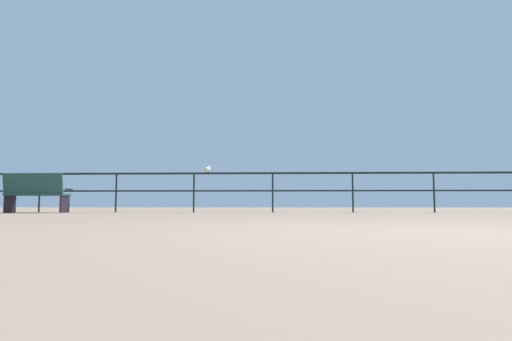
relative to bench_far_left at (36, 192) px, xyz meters
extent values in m
plane|color=#87715B|center=(6.83, -7.04, -0.51)|extent=(60.00, 60.00, 0.00)
cube|color=black|center=(6.83, 0.74, 0.50)|extent=(22.48, 0.05, 0.05)
cube|color=black|center=(6.83, 0.74, 0.05)|extent=(22.48, 0.04, 0.04)
cylinder|color=black|center=(-0.33, 0.74, -0.01)|extent=(0.04, 0.04, 1.01)
cylinder|color=black|center=(1.72, 0.74, -0.01)|extent=(0.04, 0.04, 1.01)
cylinder|color=black|center=(3.76, 0.74, -0.01)|extent=(0.04, 0.04, 1.01)
cylinder|color=black|center=(5.81, 0.74, -0.01)|extent=(0.04, 0.04, 1.01)
cylinder|color=black|center=(7.85, 0.74, -0.01)|extent=(0.04, 0.04, 1.01)
cylinder|color=black|center=(9.89, 0.74, -0.01)|extent=(0.04, 0.04, 1.01)
cube|color=#234740|center=(0.00, 0.09, -0.07)|extent=(1.45, 0.58, 0.05)
cube|color=#234740|center=(0.01, -0.14, 0.19)|extent=(1.43, 0.20, 0.52)
cube|color=black|center=(0.67, 0.12, -0.29)|extent=(0.06, 0.47, 0.44)
cube|color=black|center=(0.66, 0.33, 0.07)|extent=(0.05, 0.36, 0.04)
cube|color=black|center=(-0.68, 0.06, -0.29)|extent=(0.06, 0.47, 0.44)
cube|color=black|center=(-0.69, 0.27, 0.07)|extent=(0.05, 0.36, 0.04)
ellipsoid|color=silver|center=(4.11, 0.74, 0.59)|extent=(0.18, 0.27, 0.14)
ellipsoid|color=gray|center=(4.11, 0.74, 0.61)|extent=(0.14, 0.24, 0.05)
sphere|color=silver|center=(4.13, 0.85, 0.65)|extent=(0.11, 0.11, 0.11)
cone|color=gold|center=(4.14, 0.93, 0.65)|extent=(0.05, 0.06, 0.05)
cube|color=gray|center=(4.10, 0.60, 0.60)|extent=(0.07, 0.09, 0.02)
camera|label=1|loc=(5.80, -10.00, -0.32)|focal=29.28mm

